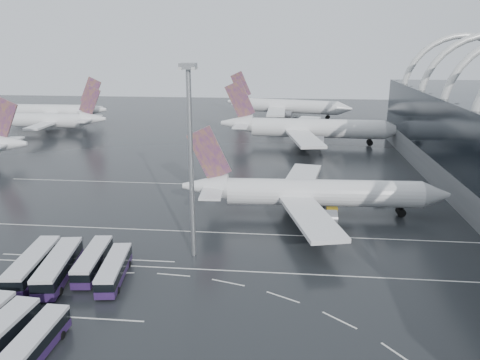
# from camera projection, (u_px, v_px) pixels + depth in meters

# --- Properties ---
(ground) EXTENTS (420.00, 420.00, 0.00)m
(ground) POSITION_uv_depth(u_px,v_px,m) (239.00, 265.00, 71.21)
(ground) COLOR black
(ground) RESTS_ON ground
(lane_marking_near) EXTENTS (120.00, 0.25, 0.01)m
(lane_marking_near) POSITION_uv_depth(u_px,v_px,m) (238.00, 271.00, 69.30)
(lane_marking_near) COLOR silver
(lane_marking_near) RESTS_ON ground
(lane_marking_mid) EXTENTS (120.00, 0.25, 0.01)m
(lane_marking_mid) POSITION_uv_depth(u_px,v_px,m) (246.00, 234.00, 82.64)
(lane_marking_mid) COLOR silver
(lane_marking_mid) RESTS_ON ground
(lane_marking_far) EXTENTS (120.00, 0.25, 0.01)m
(lane_marking_far) POSITION_uv_depth(u_px,v_px,m) (256.00, 186.00, 109.31)
(lane_marking_far) COLOR silver
(lane_marking_far) RESTS_ON ground
(bus_bay_line_south) EXTENTS (28.00, 0.25, 0.01)m
(bus_bay_line_south) POSITION_uv_depth(u_px,v_px,m) (35.00, 315.00, 58.24)
(bus_bay_line_south) COLOR silver
(bus_bay_line_south) RESTS_ON ground
(bus_bay_line_north) EXTENTS (28.00, 0.25, 0.01)m
(bus_bay_line_north) POSITION_uv_depth(u_px,v_px,m) (87.00, 258.00, 73.48)
(bus_bay_line_north) COLOR silver
(bus_bay_line_north) RESTS_ON ground
(airliner_main) EXTENTS (51.46, 45.18, 17.45)m
(airliner_main) POSITION_uv_depth(u_px,v_px,m) (310.00, 193.00, 90.42)
(airliner_main) COLOR silver
(airliner_main) RESTS_ON ground
(airliner_gate_b) EXTENTS (58.96, 53.12, 20.51)m
(airliner_gate_b) POSITION_uv_depth(u_px,v_px,m) (308.00, 129.00, 151.47)
(airliner_gate_b) COLOR silver
(airliner_gate_b) RESTS_ON ground
(airliner_gate_c) EXTENTS (54.75, 49.68, 19.61)m
(airliner_gate_c) POSITION_uv_depth(u_px,v_px,m) (286.00, 106.00, 202.86)
(airliner_gate_c) COLOR silver
(airliner_gate_c) RESTS_ON ground
(jet_remote_mid) EXTENTS (39.93, 32.08, 17.51)m
(jet_remote_mid) POSITION_uv_depth(u_px,v_px,m) (55.00, 121.00, 170.05)
(jet_remote_mid) COLOR silver
(jet_remote_mid) RESTS_ON ground
(jet_remote_far) EXTENTS (43.00, 34.56, 18.83)m
(jet_remote_far) POSITION_uv_depth(u_px,v_px,m) (57.00, 111.00, 189.28)
(jet_remote_far) COLOR silver
(jet_remote_far) RESTS_ON ground
(bus_row_near_a) EXTENTS (4.58, 14.12, 3.41)m
(bus_row_near_a) POSITION_uv_depth(u_px,v_px,m) (33.00, 265.00, 67.12)
(bus_row_near_a) COLOR #26143F
(bus_row_near_a) RESTS_ON ground
(bus_row_near_b) EXTENTS (5.18, 14.25, 3.43)m
(bus_row_near_b) POSITION_uv_depth(u_px,v_px,m) (59.00, 267.00, 66.56)
(bus_row_near_b) COLOR #26143F
(bus_row_near_b) RESTS_ON ground
(bus_row_near_c) EXTENTS (4.03, 12.51, 3.03)m
(bus_row_near_c) POSITION_uv_depth(u_px,v_px,m) (93.00, 261.00, 68.87)
(bus_row_near_c) COLOR #26143F
(bus_row_near_c) RESTS_ON ground
(bus_row_near_d) EXTENTS (4.22, 12.29, 2.97)m
(bus_row_near_d) POSITION_uv_depth(u_px,v_px,m) (114.00, 269.00, 66.40)
(bus_row_near_d) COLOR #26143F
(bus_row_near_d) RESTS_ON ground
(bus_row_far_c) EXTENTS (3.14, 12.39, 3.04)m
(bus_row_far_c) POSITION_uv_depth(u_px,v_px,m) (31.00, 347.00, 49.58)
(bus_row_far_c) COLOR #26143F
(bus_row_far_c) RESTS_ON ground
(floodlight_mast) EXTENTS (2.28, 2.28, 29.74)m
(floodlight_mast) POSITION_uv_depth(u_px,v_px,m) (190.00, 140.00, 69.15)
(floodlight_mast) COLOR gray
(floodlight_mast) RESTS_ON ground
(gse_cart_belly_a) EXTENTS (2.17, 1.28, 1.18)m
(gse_cart_belly_a) POSITION_uv_depth(u_px,v_px,m) (332.00, 210.00, 92.55)
(gse_cart_belly_a) COLOR #AC8916
(gse_cart_belly_a) RESTS_ON ground
(gse_cart_belly_b) EXTENTS (2.40, 1.42, 1.31)m
(gse_cart_belly_b) POSITION_uv_depth(u_px,v_px,m) (380.00, 199.00, 98.42)
(gse_cart_belly_b) COLOR slate
(gse_cart_belly_b) RESTS_ON ground
(gse_cart_belly_e) EXTENTS (2.46, 1.45, 1.34)m
(gse_cart_belly_e) POSITION_uv_depth(u_px,v_px,m) (350.00, 194.00, 101.35)
(gse_cart_belly_e) COLOR #AC8916
(gse_cart_belly_e) RESTS_ON ground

